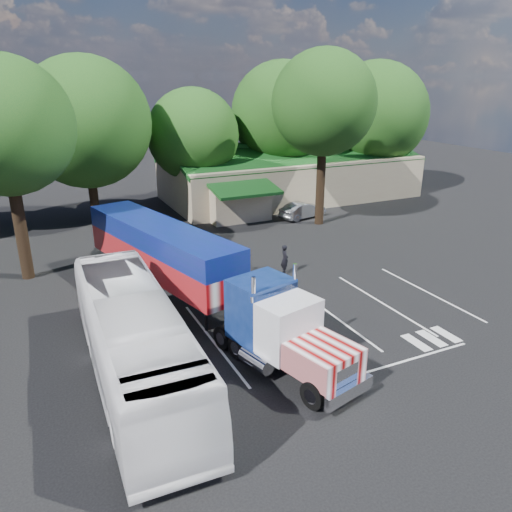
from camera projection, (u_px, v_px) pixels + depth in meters
name	position (u px, v px, depth m)	size (l,w,h in m)	color
ground	(229.00, 284.00, 29.06)	(120.00, 120.00, 0.00)	black
event_hall	(289.00, 175.00, 48.98)	(24.20, 14.12, 5.55)	tan
tree_row_c	(85.00, 123.00, 38.09)	(10.00, 10.00, 13.05)	black
tree_row_d	(193.00, 135.00, 43.31)	(8.00, 8.00, 10.60)	black
tree_row_e	(282.00, 113.00, 46.85)	(9.60, 9.60, 12.90)	black
tree_row_f	(376.00, 114.00, 49.95)	(10.40, 10.40, 13.00)	black
tree_near_left	(4.00, 127.00, 26.95)	(7.60, 7.60, 12.65)	black
tree_near_right	(324.00, 103.00, 37.70)	(8.00, 8.00, 13.50)	black
semi_truck	(187.00, 266.00, 25.17)	(7.29, 19.73, 4.14)	black
woman	(285.00, 259.00, 30.24)	(0.67, 0.44, 1.84)	black
bicycle	(244.00, 261.00, 31.18)	(0.68, 1.96, 1.03)	black
tour_bus	(134.00, 340.00, 19.19)	(3.06, 13.06, 3.64)	white
silver_sedan	(303.00, 210.00, 42.22)	(1.47, 4.22, 1.39)	#A1A3A8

